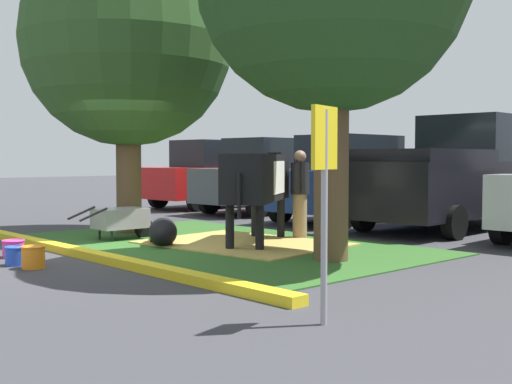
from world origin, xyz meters
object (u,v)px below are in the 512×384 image
at_px(parking_sign, 324,171).
at_px(hatchback_white, 271,177).
at_px(cow_holstein, 259,178).
at_px(pickup_truck_black, 454,176).
at_px(bucket_pink, 13,248).
at_px(sedan_blue, 350,180).
at_px(wheelbarrow, 122,219).
at_px(bucket_orange, 33,257).
at_px(shade_tree_left, 127,42).
at_px(calf_lying, 163,232).
at_px(person_handler, 300,192).
at_px(bucket_blue, 16,255).
at_px(sedan_red, 214,175).

height_order(parking_sign, hatchback_white, hatchback_white).
xyz_separation_m(cow_holstein, pickup_truck_black, (0.92, 4.80, -0.03)).
bearing_deg(bucket_pink, parking_sign, 4.44).
relative_size(cow_holstein, pickup_truck_black, 0.51).
relative_size(sedan_blue, pickup_truck_black, 0.82).
bearing_deg(hatchback_white, wheelbarrow, -67.80).
bearing_deg(cow_holstein, bucket_orange, -92.94).
bearing_deg(shade_tree_left, calf_lying, -15.88).
distance_m(calf_lying, pickup_truck_black, 6.49).
height_order(shade_tree_left, person_handler, shade_tree_left).
relative_size(shade_tree_left, person_handler, 3.58).
distance_m(shade_tree_left, sedan_blue, 6.02).
bearing_deg(parking_sign, bucket_blue, -171.88).
height_order(wheelbarrow, bucket_orange, wheelbarrow).
bearing_deg(shade_tree_left, sedan_blue, 75.29).
height_order(cow_holstein, hatchback_white, hatchback_white).
bearing_deg(shade_tree_left, person_handler, 31.06).
bearing_deg(shade_tree_left, bucket_pink, -62.22).
bearing_deg(person_handler, cow_holstein, -92.59).
distance_m(sedan_blue, pickup_truck_black, 2.52).
distance_m(bucket_orange, sedan_blue, 8.47).
xyz_separation_m(cow_holstein, bucket_pink, (-1.36, -3.76, -1.00)).
distance_m(calf_lying, sedan_red, 8.81).
height_order(cow_holstein, parking_sign, parking_sign).
relative_size(wheelbarrow, bucket_pink, 4.69).
relative_size(wheelbarrow, pickup_truck_black, 0.29).
bearing_deg(cow_holstein, pickup_truck_black, 79.18).
relative_size(cow_holstein, sedan_blue, 0.62).
xyz_separation_m(bucket_blue, sedan_red, (-6.56, 8.82, 0.84)).
xyz_separation_m(parking_sign, sedan_red, (-11.61, 8.10, -0.39)).
bearing_deg(bucket_blue, cow_holstein, 81.39).
bearing_deg(person_handler, parking_sign, -44.33).
xyz_separation_m(shade_tree_left, bucket_blue, (2.31, -3.23, -3.62)).
distance_m(parking_sign, sedan_blue, 9.75).
distance_m(shade_tree_left, parking_sign, 8.13).
bearing_deg(calf_lying, bucket_blue, -83.54).
xyz_separation_m(cow_holstein, hatchback_white, (-4.58, 4.67, -0.16)).
bearing_deg(bucket_blue, sedan_red, 126.65).
height_order(shade_tree_left, bucket_orange, shade_tree_left).
bearing_deg(bucket_orange, sedan_red, 128.54).
distance_m(calf_lying, person_handler, 2.62).
height_order(wheelbarrow, pickup_truck_black, pickup_truck_black).
distance_m(cow_holstein, sedan_red, 8.62).
bearing_deg(pickup_truck_black, bucket_orange, -97.29).
height_order(shade_tree_left, bucket_pink, shade_tree_left).
relative_size(parking_sign, sedan_blue, 0.43).
height_order(bucket_blue, pickup_truck_black, pickup_truck_black).
distance_m(cow_holstein, sedan_blue, 4.64).
height_order(calf_lying, sedan_red, sedan_red).
bearing_deg(pickup_truck_black, shade_tree_left, -124.43).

